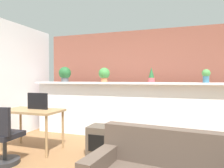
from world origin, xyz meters
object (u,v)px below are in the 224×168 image
Objects in this scene: potted_plant_1 at (104,74)px; potted_plant_3 at (206,75)px; office_chair at (2,140)px; side_cube_shelf at (100,140)px; potted_plant_2 at (151,75)px; potted_plant_0 at (65,74)px; desk at (32,114)px; tv_monitor at (38,101)px.

potted_plant_1 is 1.25× the size of potted_plant_3.
office_chair reaches higher than side_cube_shelf.
potted_plant_1 reaches higher than side_cube_shelf.
potted_plant_2 is 1.05m from potted_plant_3.
potted_plant_0 is 1.40× the size of potted_plant_3.
potted_plant_2 is at bearing 55.55° from side_cube_shelf.
potted_plant_3 is (2.10, -0.01, -0.03)m from potted_plant_1.
office_chair is (0.11, -1.97, -1.06)m from potted_plant_0.
potted_plant_0 reaches higher than potted_plant_2.
potted_plant_2 reaches higher than office_chair.
office_chair is (-3.03, -1.93, -1.01)m from potted_plant_3.
potted_plant_0 is 2.24m from office_chair.
potted_plant_1 is 0.30× the size of desk.
desk is at bearing -171.67° from side_cube_shelf.
desk reaches higher than side_cube_shelf.
desk is 2.20× the size of side_cube_shelf.
tv_monitor is at bearing -149.13° from potted_plant_2.
potted_plant_0 is 1.04m from potted_plant_1.
office_chair is (-0.92, -1.94, -1.04)m from potted_plant_1.
tv_monitor is at bearing 52.49° from desk.
tv_monitor reaches higher than desk.
tv_monitor is 0.96m from office_chair.
potted_plant_0 reaches higher than potted_plant_1.
potted_plant_0 reaches higher than office_chair.
potted_plant_0 is 0.73× the size of side_cube_shelf.
potted_plant_1 is at bearing -177.65° from potted_plant_2.
potted_plant_3 is 3.73m from office_chair.
tv_monitor is at bearing 89.25° from office_chair.
tv_monitor reaches higher than office_chair.
potted_plant_3 is 0.29× the size of office_chair.
potted_plant_3 reaches higher than desk.
potted_plant_0 is at bearing 179.25° from potted_plant_3.
office_chair is at bearing -90.75° from tv_monitor.
potted_plant_2 is 2.34m from tv_monitor.
office_chair is at bearing -86.68° from potted_plant_0.
tv_monitor is 0.86× the size of side_cube_shelf.
potted_plant_3 is (1.05, -0.05, -0.00)m from potted_plant_2.
potted_plant_0 is 1.14× the size of potted_plant_2.
side_cube_shelf is at bearing -37.80° from potted_plant_0.
potted_plant_0 is 0.33× the size of desk.
office_chair reaches higher than desk.
potted_plant_1 is 2.10m from potted_plant_3.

